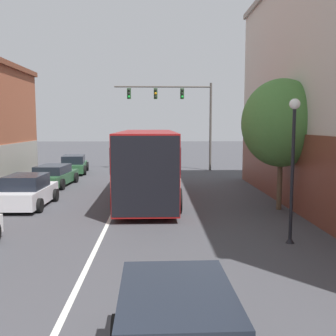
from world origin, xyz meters
name	(u,v)px	position (x,y,z in m)	size (l,w,h in m)	color
lane_center_line	(119,201)	(0.00, 16.07, 0.00)	(0.14, 44.14, 0.01)	silver
bus	(148,161)	(1.35, 16.55, 1.83)	(2.89, 10.09, 3.25)	maroon
parked_car_left_near	(28,192)	(-3.84, 14.81, 0.67)	(1.98, 3.83, 1.42)	silver
parked_car_left_mid	(74,165)	(-4.28, 26.70, 0.63)	(2.27, 4.49, 1.32)	#285633
parked_car_left_distant	(54,176)	(-4.19, 20.59, 0.60)	(2.20, 4.57, 1.24)	#285633
traffic_signal_gantry	(179,106)	(3.57, 28.13, 4.97)	(7.46, 0.36, 6.72)	#514C47
street_lamp	(293,160)	(5.82, 9.26, 2.52)	(0.32, 0.32, 4.34)	black
street_tree_near	(281,123)	(6.95, 13.95, 3.63)	(3.31, 2.97, 5.45)	brown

